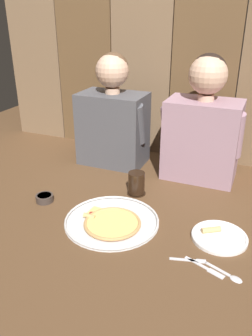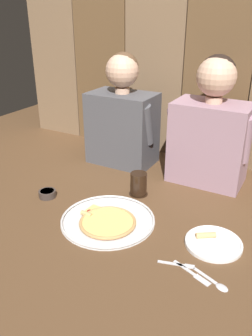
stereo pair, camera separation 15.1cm
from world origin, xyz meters
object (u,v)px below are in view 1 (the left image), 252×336
pizza_tray (112,221)px  diner_right (203,125)px  dipping_bowl (45,198)px  diner_left (113,117)px  dinner_plate (219,237)px  drinking_glass (136,183)px

pizza_tray → diner_right: bearing=67.7°
dipping_bowl → diner_left: size_ratio=0.13×
dinner_plate → dipping_bowl: (-0.80, -0.02, 0.01)m
diner_left → diner_right: 0.50m
diner_right → pizza_tray: bearing=-112.3°
drinking_glass → diner_right: size_ratio=0.18×
dipping_bowl → diner_right: size_ratio=0.13×
diner_left → pizza_tray: bearing=-66.0°
drinking_glass → dinner_plate: bearing=-26.4°
dinner_plate → drinking_glass: bearing=153.6°
drinking_glass → dipping_bowl: drinking_glass is taller
dinner_plate → drinking_glass: 0.48m
pizza_tray → diner_left: size_ratio=0.65×
dinner_plate → diner_left: size_ratio=0.35×
dipping_bowl → diner_right: bearing=41.8°
pizza_tray → diner_left: 0.69m
dipping_bowl → diner_left: bearing=79.0°
diner_right → drinking_glass: bearing=-127.9°
pizza_tray → dinner_plate: size_ratio=1.83×
diner_left → diner_right: bearing=0.0°
dinner_plate → diner_right: bearing=110.3°
diner_right → dinner_plate: bearing=-69.7°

